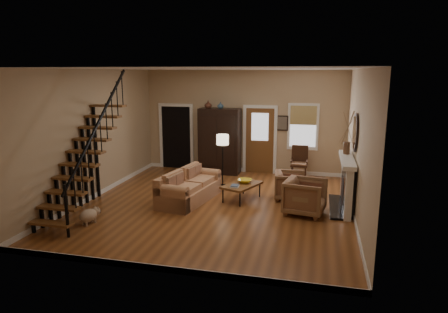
% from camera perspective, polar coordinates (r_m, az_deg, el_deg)
% --- Properties ---
extents(room, '(7.00, 7.33, 3.30)m').
position_cam_1_polar(room, '(11.36, -0.92, 3.26)').
color(room, brown).
rests_on(room, ground).
extents(staircase, '(0.94, 2.80, 3.20)m').
position_cam_1_polar(staircase, '(9.51, -19.66, 1.43)').
color(staircase, brown).
rests_on(staircase, ground).
extents(fireplace, '(0.33, 1.95, 2.30)m').
position_cam_1_polar(fireplace, '(9.96, 17.37, -3.05)').
color(fireplace, black).
rests_on(fireplace, ground).
extents(armoire, '(1.30, 0.60, 2.10)m').
position_cam_1_polar(armoire, '(12.83, -0.61, 2.21)').
color(armoire, black).
rests_on(armoire, ground).
extents(vase_a, '(0.24, 0.24, 0.25)m').
position_cam_1_polar(vase_a, '(12.68, -2.28, 7.44)').
color(vase_a, '#4C2619').
rests_on(vase_a, armoire).
extents(vase_b, '(0.20, 0.20, 0.21)m').
position_cam_1_polar(vase_b, '(12.58, -0.51, 7.32)').
color(vase_b, '#334C60').
rests_on(vase_b, armoire).
extents(sofa, '(1.21, 2.14, 0.75)m').
position_cam_1_polar(sofa, '(10.18, -4.95, -4.31)').
color(sofa, '#B77D53').
rests_on(sofa, ground).
extents(coffee_table, '(1.00, 1.26, 0.42)m').
position_cam_1_polar(coffee_table, '(10.29, 2.55, -5.08)').
color(coffee_table, brown).
rests_on(coffee_table, ground).
extents(bowl, '(0.37, 0.37, 0.09)m').
position_cam_1_polar(bowl, '(10.35, 3.00, -3.50)').
color(bowl, gold).
rests_on(bowl, coffee_table).
extents(books, '(0.20, 0.27, 0.05)m').
position_cam_1_polar(books, '(9.96, 1.56, -4.23)').
color(books, beige).
rests_on(books, coffee_table).
extents(armchair_left, '(1.04, 1.02, 0.82)m').
position_cam_1_polar(armchair_left, '(9.42, 11.51, -5.66)').
color(armchair_left, brown).
rests_on(armchair_left, ground).
extents(armchair_right, '(0.86, 0.84, 0.72)m').
position_cam_1_polar(armchair_right, '(10.45, 9.42, -4.10)').
color(armchair_right, brown).
rests_on(armchair_right, ground).
extents(floor_lamp, '(0.45, 0.45, 1.51)m').
position_cam_1_polar(floor_lamp, '(11.34, -0.21, -0.62)').
color(floor_lamp, black).
rests_on(floor_lamp, ground).
extents(side_chair, '(0.54, 0.54, 1.02)m').
position_cam_1_polar(side_chair, '(12.38, 10.69, -0.91)').
color(side_chair, '#341C10').
rests_on(side_chair, ground).
extents(dog, '(0.41, 0.54, 0.35)m').
position_cam_1_polar(dog, '(9.18, -18.82, -8.12)').
color(dog, tan).
rests_on(dog, ground).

